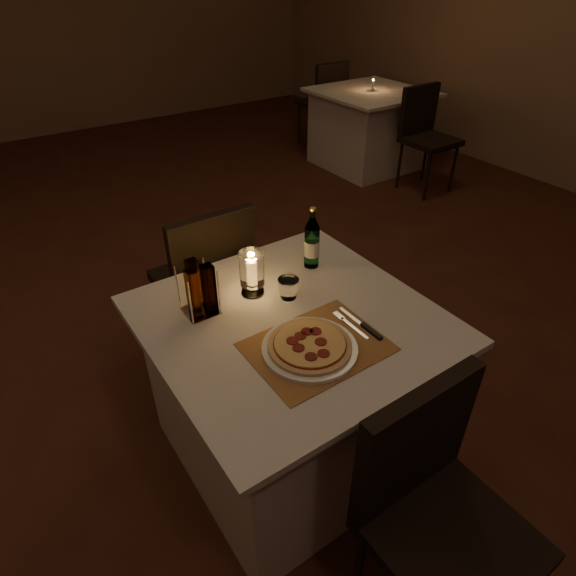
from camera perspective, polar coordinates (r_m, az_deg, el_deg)
floor at (r=2.47m, az=-9.81°, el=-13.89°), size 8.00×10.00×0.02m
main_table at (r=2.00m, az=0.33°, el=-11.81°), size 1.00×1.00×0.74m
chair_near at (r=1.55m, az=16.85°, el=-22.78°), size 0.42×0.42×0.90m
chair_far at (r=2.37m, az=-9.53°, el=1.74°), size 0.42×0.42×0.90m
placemat at (r=1.63m, az=3.42°, el=-6.97°), size 0.45×0.34×0.00m
plate at (r=1.61m, az=2.58°, el=-7.14°), size 0.32×0.32×0.01m
pizza at (r=1.60m, az=2.59°, el=-6.71°), size 0.28×0.28×0.02m
fork at (r=1.73m, az=7.12°, el=-4.16°), size 0.02×0.18×0.00m
knife at (r=1.71m, az=9.34°, el=-4.69°), size 0.02×0.22×0.01m
tumbler at (r=1.83m, az=0.05°, el=-0.04°), size 0.08×0.08×0.08m
water_bottle at (r=1.99m, az=2.84°, el=5.32°), size 0.06×0.06×0.27m
hurricane_candle at (r=1.82m, az=-4.32°, el=2.14°), size 0.09×0.09×0.18m
cruet_caddy at (r=1.74m, az=-10.47°, el=-0.38°), size 0.12×0.12×0.21m
neighbor_table_right at (r=5.19m, az=9.52°, el=18.12°), size 1.00×1.00×0.74m
neighbor_chair_ra at (r=4.67m, az=15.91°, el=17.72°), size 0.42×0.42×0.90m
neighbor_chair_rb at (r=5.66m, az=4.49°, el=21.70°), size 0.42×0.42×0.90m
neighbor_candle_right at (r=5.09m, az=10.00°, el=22.59°), size 0.03×0.03×0.11m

